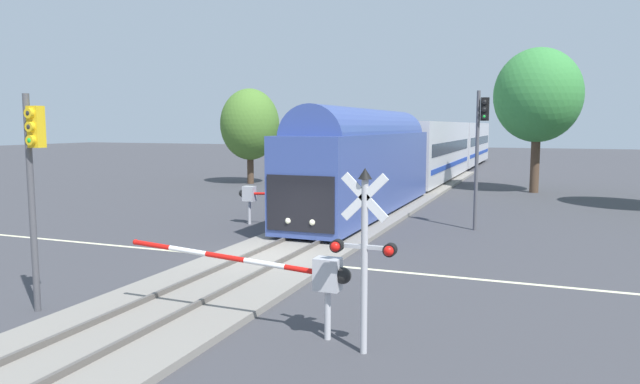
{
  "coord_description": "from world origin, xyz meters",
  "views": [
    {
      "loc": [
        8.56,
        -17.62,
        4.62
      ],
      "look_at": [
        0.28,
        3.62,
        2.0
      ],
      "focal_mm": 32.48,
      "sensor_mm": 36.0,
      "label": 1
    }
  ],
  "objects_px": {
    "crossing_signal_mast": "(364,242)",
    "elm_centre_background": "(538,96)",
    "pine_left_background": "(250,125)",
    "crossing_gate_far": "(264,195)",
    "traffic_signal_far_side": "(480,138)",
    "crossing_gate_near": "(302,273)",
    "commuter_train": "(434,149)",
    "traffic_signal_median": "(33,167)"
  },
  "relations": [
    {
      "from": "crossing_gate_near",
      "to": "elm_centre_background",
      "type": "distance_m",
      "value": 31.91
    },
    {
      "from": "crossing_signal_mast",
      "to": "traffic_signal_far_side",
      "type": "distance_m",
      "value": 15.34
    },
    {
      "from": "crossing_signal_mast",
      "to": "traffic_signal_far_side",
      "type": "bearing_deg",
      "value": 87.63
    },
    {
      "from": "crossing_signal_mast",
      "to": "crossing_gate_near",
      "type": "bearing_deg",
      "value": 162.56
    },
    {
      "from": "crossing_signal_mast",
      "to": "elm_centre_background",
      "type": "xyz_separation_m",
      "value": [
        2.66,
        31.68,
        4.34
      ]
    },
    {
      "from": "crossing_signal_mast",
      "to": "crossing_gate_far",
      "type": "relative_size",
      "value": 0.59
    },
    {
      "from": "crossing_gate_far",
      "to": "elm_centre_background",
      "type": "xyz_separation_m",
      "value": [
        11.45,
        18.68,
        5.23
      ]
    },
    {
      "from": "commuter_train",
      "to": "traffic_signal_far_side",
      "type": "xyz_separation_m",
      "value": [
        5.89,
        -21.67,
        1.36
      ]
    },
    {
      "from": "commuter_train",
      "to": "crossing_gate_near",
      "type": "xyz_separation_m",
      "value": [
        3.71,
        -36.4,
        -1.31
      ]
    },
    {
      "from": "crossing_gate_near",
      "to": "elm_centre_background",
      "type": "height_order",
      "value": "elm_centre_background"
    },
    {
      "from": "crossing_gate_near",
      "to": "traffic_signal_median",
      "type": "relative_size",
      "value": 1.05
    },
    {
      "from": "crossing_gate_near",
      "to": "traffic_signal_far_side",
      "type": "distance_m",
      "value": 15.13
    },
    {
      "from": "crossing_gate_far",
      "to": "traffic_signal_far_side",
      "type": "distance_m",
      "value": 10.04
    },
    {
      "from": "commuter_train",
      "to": "traffic_signal_far_side",
      "type": "relative_size",
      "value": 9.72
    },
    {
      "from": "crossing_gate_far",
      "to": "traffic_signal_median",
      "type": "xyz_separation_m",
      "value": [
        0.51,
        -13.36,
        2.19
      ]
    },
    {
      "from": "crossing_gate_far",
      "to": "pine_left_background",
      "type": "height_order",
      "value": "pine_left_background"
    },
    {
      "from": "crossing_gate_near",
      "to": "crossing_gate_far",
      "type": "xyz_separation_m",
      "value": [
        -7.23,
        12.51,
        -0.0
      ]
    },
    {
      "from": "crossing_gate_near",
      "to": "elm_centre_background",
      "type": "xyz_separation_m",
      "value": [
        4.21,
        31.2,
        5.23
      ]
    },
    {
      "from": "traffic_signal_median",
      "to": "elm_centre_background",
      "type": "bearing_deg",
      "value": 71.15
    },
    {
      "from": "traffic_signal_median",
      "to": "pine_left_background",
      "type": "distance_m",
      "value": 32.15
    },
    {
      "from": "crossing_gate_near",
      "to": "crossing_signal_mast",
      "type": "distance_m",
      "value": 1.86
    },
    {
      "from": "commuter_train",
      "to": "traffic_signal_far_side",
      "type": "bearing_deg",
      "value": -74.79
    },
    {
      "from": "commuter_train",
      "to": "crossing_gate_far",
      "type": "relative_size",
      "value": 9.25
    },
    {
      "from": "crossing_signal_mast",
      "to": "pine_left_background",
      "type": "xyz_separation_m",
      "value": [
        -18.63,
        30.07,
        2.38
      ]
    },
    {
      "from": "elm_centre_background",
      "to": "crossing_gate_near",
      "type": "bearing_deg",
      "value": -97.69
    },
    {
      "from": "crossing_gate_near",
      "to": "crossing_gate_far",
      "type": "height_order",
      "value": "crossing_gate_near"
    },
    {
      "from": "commuter_train",
      "to": "pine_left_background",
      "type": "distance_m",
      "value": 15.14
    },
    {
      "from": "crossing_gate_far",
      "to": "elm_centre_background",
      "type": "bearing_deg",
      "value": 58.5
    },
    {
      "from": "crossing_gate_near",
      "to": "crossing_signal_mast",
      "type": "bearing_deg",
      "value": -17.44
    },
    {
      "from": "crossing_gate_near",
      "to": "crossing_signal_mast",
      "type": "xyz_separation_m",
      "value": [
        1.56,
        -0.49,
        0.89
      ]
    },
    {
      "from": "pine_left_background",
      "to": "elm_centre_background",
      "type": "height_order",
      "value": "elm_centre_background"
    },
    {
      "from": "commuter_train",
      "to": "crossing_gate_near",
      "type": "relative_size",
      "value": 10.56
    },
    {
      "from": "traffic_signal_median",
      "to": "pine_left_background",
      "type": "bearing_deg",
      "value": 108.79
    },
    {
      "from": "crossing_signal_mast",
      "to": "crossing_gate_far",
      "type": "bearing_deg",
      "value": 124.06
    },
    {
      "from": "crossing_gate_near",
      "to": "pine_left_background",
      "type": "height_order",
      "value": "pine_left_background"
    },
    {
      "from": "crossing_signal_mast",
      "to": "crossing_gate_far",
      "type": "xyz_separation_m",
      "value": [
        -8.79,
        13.0,
        -0.89
      ]
    },
    {
      "from": "crossing_gate_near",
      "to": "pine_left_background",
      "type": "distance_m",
      "value": 34.31
    },
    {
      "from": "commuter_train",
      "to": "crossing_signal_mast",
      "type": "relative_size",
      "value": 15.72
    },
    {
      "from": "crossing_gate_far",
      "to": "traffic_signal_far_side",
      "type": "xyz_separation_m",
      "value": [
        9.42,
        2.22,
        2.67
      ]
    },
    {
      "from": "crossing_signal_mast",
      "to": "traffic_signal_far_side",
      "type": "relative_size",
      "value": 0.62
    },
    {
      "from": "crossing_signal_mast",
      "to": "elm_centre_background",
      "type": "distance_m",
      "value": 32.09
    },
    {
      "from": "commuter_train",
      "to": "elm_centre_background",
      "type": "xyz_separation_m",
      "value": [
        7.92,
        -5.21,
        3.92
      ]
    }
  ]
}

